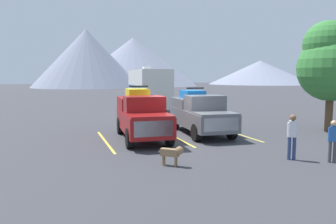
{
  "coord_description": "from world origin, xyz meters",
  "views": [
    {
      "loc": [
        -5.78,
        -14.85,
        3.18
      ],
      "look_at": [
        0.0,
        1.8,
        1.2
      ],
      "focal_mm": 34.67,
      "sensor_mm": 36.0,
      "label": 1
    }
  ],
  "objects_px": {
    "pickup_truck_a": "(141,115)",
    "dog": "(173,152)",
    "camper_trailer_a": "(149,88)",
    "person_b": "(333,138)",
    "person_a": "(292,134)",
    "pickup_truck_b": "(200,112)"
  },
  "relations": [
    {
      "from": "person_b",
      "to": "camper_trailer_a",
      "type": "bearing_deg",
      "value": 96.14
    },
    {
      "from": "pickup_truck_a",
      "to": "dog",
      "type": "xyz_separation_m",
      "value": [
        -0.23,
        -5.28,
        -0.73
      ]
    },
    {
      "from": "pickup_truck_a",
      "to": "camper_trailer_a",
      "type": "distance_m",
      "value": 11.63
    },
    {
      "from": "pickup_truck_a",
      "to": "person_a",
      "type": "relative_size",
      "value": 3.24
    },
    {
      "from": "person_a",
      "to": "person_b",
      "type": "distance_m",
      "value": 1.4
    },
    {
      "from": "person_b",
      "to": "dog",
      "type": "bearing_deg",
      "value": 165.39
    },
    {
      "from": "pickup_truck_a",
      "to": "pickup_truck_b",
      "type": "xyz_separation_m",
      "value": [
        3.43,
        0.44,
        -0.06
      ]
    },
    {
      "from": "pickup_truck_b",
      "to": "person_a",
      "type": "xyz_separation_m",
      "value": [
        0.89,
        -6.38,
        -0.16
      ]
    },
    {
      "from": "camper_trailer_a",
      "to": "dog",
      "type": "distance_m",
      "value": 16.84
    },
    {
      "from": "pickup_truck_b",
      "to": "person_b",
      "type": "height_order",
      "value": "pickup_truck_b"
    },
    {
      "from": "person_a",
      "to": "person_b",
      "type": "height_order",
      "value": "person_a"
    },
    {
      "from": "person_a",
      "to": "person_b",
      "type": "xyz_separation_m",
      "value": [
        1.13,
        -0.82,
        -0.1
      ]
    },
    {
      "from": "dog",
      "to": "person_b",
      "type": "bearing_deg",
      "value": -14.61
    },
    {
      "from": "pickup_truck_b",
      "to": "camper_trailer_a",
      "type": "height_order",
      "value": "camper_trailer_a"
    },
    {
      "from": "pickup_truck_b",
      "to": "dog",
      "type": "xyz_separation_m",
      "value": [
        -3.66,
        -5.72,
        -0.66
      ]
    },
    {
      "from": "pickup_truck_a",
      "to": "camper_trailer_a",
      "type": "relative_size",
      "value": 0.72
    },
    {
      "from": "pickup_truck_a",
      "to": "dog",
      "type": "relative_size",
      "value": 7.28
    },
    {
      "from": "pickup_truck_b",
      "to": "person_a",
      "type": "distance_m",
      "value": 6.45
    },
    {
      "from": "camper_trailer_a",
      "to": "dog",
      "type": "xyz_separation_m",
      "value": [
        -3.76,
        -16.33,
        -1.6
      ]
    },
    {
      "from": "pickup_truck_b",
      "to": "person_a",
      "type": "bearing_deg",
      "value": -82.04
    },
    {
      "from": "person_b",
      "to": "pickup_truck_a",
      "type": "bearing_deg",
      "value": 128.87
    },
    {
      "from": "pickup_truck_b",
      "to": "camper_trailer_a",
      "type": "distance_m",
      "value": 10.65
    }
  ]
}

